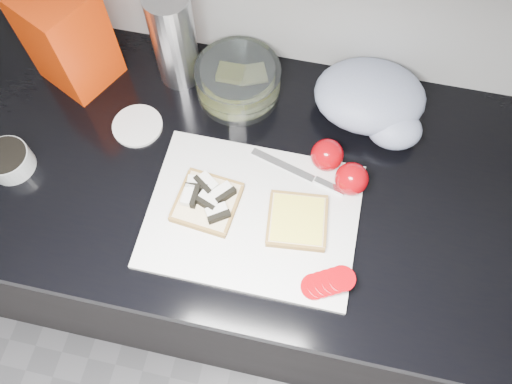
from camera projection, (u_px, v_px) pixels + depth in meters
base_cabinet at (215, 239)px, 1.44m from camera, size 3.50×0.60×0.86m
countertop at (200, 165)px, 1.04m from camera, size 3.50×0.64×0.04m
cutting_board at (253, 216)px, 0.96m from camera, size 0.40×0.30×0.01m
bread_left at (207, 200)px, 0.95m from camera, size 0.13×0.13×0.04m
bread_right at (297, 221)px, 0.94m from camera, size 0.13×0.13×0.02m
tomato_slices at (328, 283)px, 0.89m from camera, size 0.11×0.08×0.02m
knife at (310, 177)px, 0.99m from camera, size 0.20×0.07×0.01m
seed_tub at (8, 160)px, 0.99m from camera, size 0.09×0.09×0.05m
tub_lid at (137, 126)px, 1.05m from camera, size 0.14×0.14×0.01m
glass_bowl at (238, 81)px, 1.06m from camera, size 0.18×0.18×0.08m
bread_bag at (67, 37)px, 1.02m from camera, size 0.19×0.18×0.22m
steel_canister at (174, 39)px, 1.02m from camera, size 0.09×0.09×0.22m
grocery_bag at (373, 101)px, 1.02m from camera, size 0.24×0.21×0.10m
whole_tomatoes at (339, 167)px, 0.98m from camera, size 0.12×0.11×0.07m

